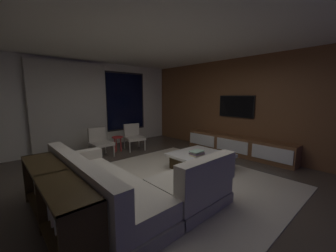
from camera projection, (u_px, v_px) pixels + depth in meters
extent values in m
plane|color=#473D33|center=(164.00, 184.00, 3.79)|extent=(9.20, 9.20, 0.00)
cube|color=silver|center=(88.00, 105.00, 6.28)|extent=(6.60, 0.12, 2.70)
cube|color=black|center=(125.00, 101.00, 7.08)|extent=(1.52, 0.02, 2.02)
cube|color=black|center=(126.00, 101.00, 7.07)|extent=(1.40, 0.03, 1.90)
cube|color=beige|center=(71.00, 108.00, 5.79)|extent=(2.10, 0.12, 2.60)
cube|color=brown|center=(246.00, 107.00, 5.62)|extent=(0.12, 7.80, 2.70)
plane|color=silver|center=(164.00, 33.00, 3.39)|extent=(8.20, 8.20, 0.00)
cube|color=beige|center=(181.00, 180.00, 3.95)|extent=(3.20, 3.80, 0.01)
cube|color=#A49C8C|center=(105.00, 200.00, 3.01)|extent=(0.90, 2.50, 0.18)
cube|color=beige|center=(104.00, 187.00, 2.98)|extent=(0.86, 2.42, 0.24)
cube|color=beige|center=(78.00, 173.00, 2.70)|extent=(0.20, 2.50, 0.40)
cube|color=beige|center=(77.00, 157.00, 3.79)|extent=(0.90, 0.20, 0.18)
cube|color=#A49C8C|center=(188.00, 198.00, 3.07)|extent=(1.10, 0.90, 0.18)
cube|color=beige|center=(188.00, 186.00, 3.04)|extent=(1.07, 0.86, 0.24)
cube|color=beige|center=(207.00, 172.00, 2.73)|extent=(1.10, 0.20, 0.40)
cube|color=beige|center=(74.00, 164.00, 3.19)|extent=(0.10, 0.36, 0.36)
cube|color=#B2A893|center=(96.00, 180.00, 2.56)|extent=(0.10, 0.36, 0.36)
cube|color=#342612|center=(201.00, 163.00, 4.52)|extent=(1.00, 1.00, 0.30)
cube|color=white|center=(201.00, 155.00, 4.49)|extent=(1.16, 1.16, 0.06)
cube|color=#D1C38B|center=(197.00, 155.00, 4.37)|extent=(0.29, 0.15, 0.03)
cube|color=#715867|center=(197.00, 153.00, 4.38)|extent=(0.29, 0.22, 0.03)
cube|color=tan|center=(197.00, 152.00, 4.38)|extent=(0.26, 0.15, 0.03)
cube|color=#A3C8AC|center=(197.00, 151.00, 4.36)|extent=(0.30, 0.21, 0.02)
cylinder|color=#B2ADA0|center=(145.00, 145.00, 6.07)|extent=(0.04, 0.04, 0.36)
cylinder|color=#B2ADA0|center=(130.00, 147.00, 5.84)|extent=(0.04, 0.04, 0.36)
cylinder|color=#B2ADA0|center=(139.00, 141.00, 6.50)|extent=(0.04, 0.04, 0.36)
cylinder|color=#B2ADA0|center=(124.00, 143.00, 6.26)|extent=(0.04, 0.04, 0.36)
cube|color=beige|center=(134.00, 138.00, 6.14)|extent=(0.64, 0.66, 0.08)
cube|color=beige|center=(132.00, 130.00, 6.31)|extent=(0.49, 0.18, 0.38)
cylinder|color=#B2ADA0|center=(114.00, 150.00, 5.45)|extent=(0.04, 0.04, 0.36)
cylinder|color=#B2ADA0|center=(97.00, 154.00, 5.12)|extent=(0.04, 0.04, 0.36)
cylinder|color=#B2ADA0|center=(105.00, 147.00, 5.81)|extent=(0.04, 0.04, 0.36)
cylinder|color=#B2ADA0|center=(89.00, 150.00, 5.48)|extent=(0.04, 0.04, 0.36)
cube|color=beige|center=(101.00, 144.00, 5.44)|extent=(0.56, 0.58, 0.08)
cube|color=beige|center=(97.00, 134.00, 5.57)|extent=(0.49, 0.10, 0.38)
cylinder|color=red|center=(115.00, 145.00, 5.83)|extent=(0.03, 0.03, 0.46)
cylinder|color=red|center=(121.00, 144.00, 5.96)|extent=(0.03, 0.03, 0.46)
cylinder|color=red|center=(116.00, 144.00, 5.97)|extent=(0.03, 0.03, 0.46)
cylinder|color=red|center=(118.00, 137.00, 5.87)|extent=(0.32, 0.32, 0.02)
cube|color=brown|center=(236.00, 145.00, 5.67)|extent=(0.44, 3.10, 0.52)
cube|color=white|center=(271.00, 154.00, 4.74)|extent=(0.02, 0.93, 0.33)
cube|color=white|center=(232.00, 146.00, 5.51)|extent=(0.02, 0.93, 0.33)
cube|color=white|center=(202.00, 140.00, 6.28)|extent=(0.02, 0.93, 0.33)
cube|color=black|center=(266.00, 157.00, 5.03)|extent=(0.33, 0.68, 0.19)
cube|color=silver|center=(277.00, 160.00, 4.84)|extent=(0.03, 0.04, 0.16)
cube|color=#C54661|center=(273.00, 159.00, 4.91)|extent=(0.03, 0.04, 0.17)
cube|color=#D368CA|center=(269.00, 158.00, 4.97)|extent=(0.03, 0.04, 0.18)
cube|color=#7443CD|center=(266.00, 158.00, 5.03)|extent=(0.03, 0.04, 0.17)
cube|color=gray|center=(262.00, 157.00, 5.10)|extent=(0.03, 0.04, 0.17)
cube|color=#9CA28F|center=(259.00, 156.00, 5.16)|extent=(0.03, 0.04, 0.19)
cube|color=#A0B2A9|center=(255.00, 155.00, 5.23)|extent=(0.03, 0.04, 0.17)
cube|color=black|center=(236.00, 106.00, 5.73)|extent=(0.04, 1.06, 0.62)
cube|color=black|center=(236.00, 106.00, 5.73)|extent=(0.05, 1.02, 0.58)
cube|color=#342612|center=(53.00, 174.00, 2.40)|extent=(0.40, 2.10, 0.04)
cube|color=#342612|center=(57.00, 219.00, 2.49)|extent=(0.38, 2.04, 0.03)
cube|color=#342612|center=(86.00, 248.00, 1.70)|extent=(0.40, 0.04, 0.74)
cube|color=#342612|center=(39.00, 176.00, 3.21)|extent=(0.40, 0.04, 0.74)
cube|color=#342612|center=(55.00, 201.00, 2.45)|extent=(0.38, 0.03, 0.74)
cube|color=white|center=(80.00, 248.00, 1.84)|extent=(0.18, 0.04, 0.23)
cube|color=silver|center=(74.00, 238.00, 1.96)|extent=(0.18, 0.04, 0.22)
cube|color=silver|center=(68.00, 229.00, 2.09)|extent=(0.18, 0.04, 0.25)
cube|color=silver|center=(63.00, 221.00, 2.21)|extent=(0.18, 0.04, 0.26)
cube|color=silver|center=(59.00, 215.00, 2.34)|extent=(0.18, 0.04, 0.23)
cube|color=silver|center=(55.00, 209.00, 2.47)|extent=(0.18, 0.04, 0.22)
cube|color=silver|center=(53.00, 203.00, 2.59)|extent=(0.18, 0.04, 0.25)
cube|color=silver|center=(50.00, 199.00, 2.72)|extent=(0.18, 0.04, 0.22)
cube|color=white|center=(46.00, 194.00, 2.85)|extent=(0.18, 0.04, 0.24)
cube|color=white|center=(44.00, 189.00, 2.98)|extent=(0.18, 0.04, 0.24)
cube|color=silver|center=(41.00, 185.00, 3.09)|extent=(0.18, 0.04, 0.24)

